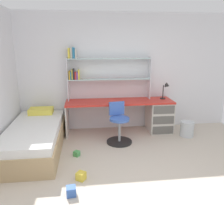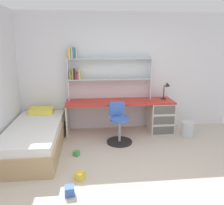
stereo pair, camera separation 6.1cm
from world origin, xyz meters
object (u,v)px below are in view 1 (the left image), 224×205
desk_lamp (166,88)px  bed_platform (35,138)px  toy_block_yellow_2 (81,176)px  bookshelf_hutch (98,70)px  waste_bin (187,129)px  desk (148,113)px  toy_block_blue_1 (71,191)px  swivel_chair (119,127)px  toy_block_green_0 (77,154)px

desk_lamp → bed_platform: size_ratio=0.19×
bed_platform → toy_block_yellow_2: bed_platform is taller
bookshelf_hutch → waste_bin: (1.88, -0.59, -1.24)m
waste_bin → toy_block_yellow_2: 2.67m
desk_lamp → bed_platform: desk_lamp is taller
desk → bookshelf_hutch: (-1.10, 0.19, 0.98)m
desk_lamp → toy_block_blue_1: desk_lamp is taller
swivel_chair → bed_platform: bearing=-173.7°
toy_block_green_0 → desk_lamp: bearing=28.5°
bed_platform → toy_block_blue_1: bearing=-62.6°
toy_block_blue_1 → toy_block_yellow_2: 0.37m
swivel_chair → toy_block_blue_1: size_ratio=6.51×
bookshelf_hutch → swivel_chair: size_ratio=2.26×
swivel_chair → toy_block_green_0: swivel_chair is taller
bookshelf_hutch → toy_block_yellow_2: (-0.40, -1.98, -1.35)m
toy_block_green_0 → bed_platform: bearing=156.6°
desk_lamp → bed_platform: bearing=-164.9°
toy_block_blue_1 → toy_block_yellow_2: bearing=70.2°
waste_bin → toy_block_green_0: (-2.37, -0.64, -0.12)m
bed_platform → toy_block_blue_1: bed_platform is taller
waste_bin → toy_block_yellow_2: waste_bin is taller
desk_lamp → toy_block_yellow_2: desk_lamp is taller
desk_lamp → toy_block_yellow_2: 2.82m
toy_block_yellow_2 → toy_block_blue_1: bearing=-109.8°
swivel_chair → waste_bin: (1.52, 0.12, -0.16)m
desk → toy_block_green_0: desk is taller
toy_block_green_0 → toy_block_yellow_2: (0.09, -0.75, 0.01)m
desk → toy_block_blue_1: (-1.63, -2.14, -0.36)m
waste_bin → desk_lamp: bearing=128.5°
swivel_chair → waste_bin: swivel_chair is taller
waste_bin → swivel_chair: bearing=-175.3°
waste_bin → toy_block_green_0: 2.46m
waste_bin → toy_block_blue_1: (-2.40, -1.74, -0.10)m
bed_platform → toy_block_blue_1: 1.63m
waste_bin → toy_block_green_0: bearing=-164.8°
bed_platform → toy_block_blue_1: (0.74, -1.44, -0.18)m
waste_bin → desk: bearing=152.7°
bookshelf_hutch → toy_block_blue_1: size_ratio=14.72×
toy_block_blue_1 → toy_block_green_0: bearing=88.1°
waste_bin → toy_block_blue_1: bearing=-144.1°
swivel_chair → waste_bin: size_ratio=2.49×
desk_lamp → toy_block_blue_1: bearing=-133.1°
toy_block_green_0 → swivel_chair: bearing=31.5°
desk_lamp → toy_block_blue_1: (-2.05, -2.19, -0.93)m
desk_lamp → toy_block_green_0: size_ratio=4.06×
desk → desk_lamp: size_ratio=6.19×
desk_lamp → toy_block_yellow_2: bearing=-136.2°
desk → bed_platform: size_ratio=1.15×
desk → swivel_chair: swivel_chair is taller
desk → bookshelf_hutch: bookshelf_hutch is taller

